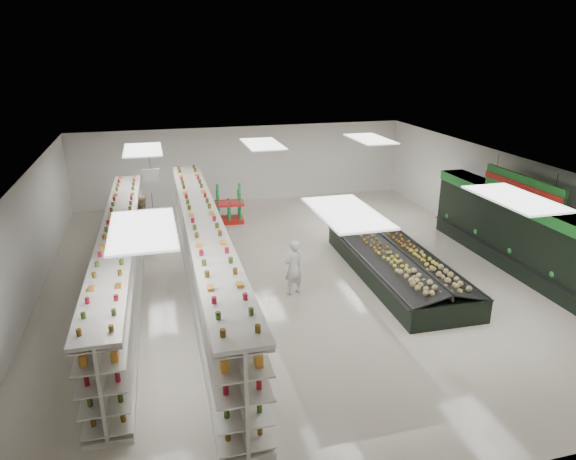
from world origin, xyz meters
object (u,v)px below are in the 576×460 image
object	(u,v)px
soda_endcap	(229,205)
gondola_left	(122,265)
produce_island	(396,263)
shopper_main	(293,267)
gondola_center	(205,260)
shopper_background	(143,222)

from	to	relation	value
soda_endcap	gondola_left	bearing A→B (deg)	-124.02
produce_island	shopper_main	bearing A→B (deg)	-174.55
gondola_center	shopper_background	xyz separation A→B (m)	(-1.60, 3.83, -0.07)
produce_island	shopper_background	world-z (taller)	shopper_background
produce_island	shopper_background	size ratio (longest dim) A/B	3.34
gondola_left	shopper_main	xyz separation A→B (m)	(4.41, -0.99, -0.14)
soda_endcap	produce_island	bearing A→B (deg)	-56.99
gondola_center	shopper_main	distance (m)	2.35
shopper_main	shopper_background	distance (m)	5.87
gondola_center	soda_endcap	world-z (taller)	gondola_center
produce_island	soda_endcap	size ratio (longest dim) A/B	4.35
gondola_left	gondola_center	world-z (taller)	gondola_center
gondola_center	shopper_background	bearing A→B (deg)	112.96
gondola_left	produce_island	bearing A→B (deg)	-4.01
gondola_center	produce_island	bearing A→B (deg)	-2.47
shopper_main	shopper_background	xyz separation A→B (m)	(-3.87, 4.41, 0.16)
shopper_background	produce_island	bearing A→B (deg)	-134.42
soda_endcap	shopper_background	world-z (taller)	shopper_background
gondola_left	shopper_background	distance (m)	3.45
gondola_left	produce_island	distance (m)	7.65
soda_endcap	shopper_background	distance (m)	3.70
gondola_center	soda_endcap	distance (m)	6.02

